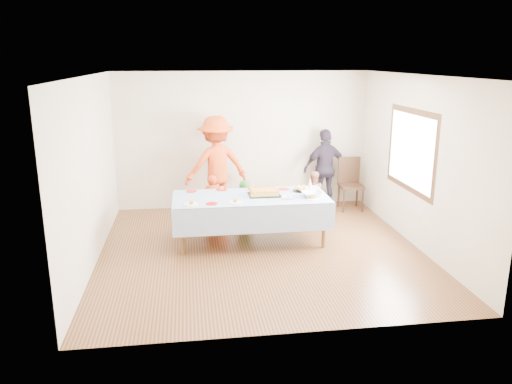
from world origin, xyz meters
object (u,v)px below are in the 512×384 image
Objects in this scene: party_table at (251,200)px; birthday_cake at (264,192)px; dining_chair at (350,180)px; adult_left at (216,166)px.

birthday_cake is at bearing 11.25° from party_table.
dining_chair reaches higher than party_table.
adult_left reaches higher than dining_chair.
adult_left reaches higher than birthday_cake.
party_table is 1.75m from adult_left.
dining_chair is at bearing 38.53° from birthday_cake.
adult_left is at bearing 105.03° from party_table.
dining_chair is (1.98, 1.58, -0.25)m from birthday_cake.
birthday_cake is 0.27× the size of adult_left.
adult_left is at bearing 112.67° from birthday_cake.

